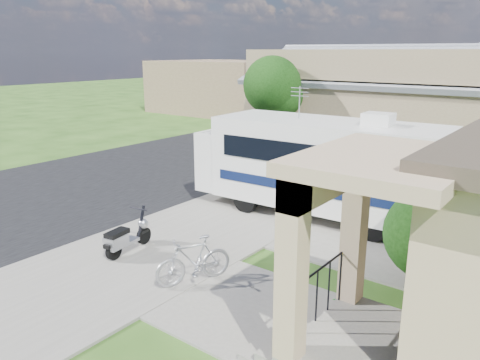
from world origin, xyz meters
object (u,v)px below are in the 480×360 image
Objects in this scene: pickup_truck at (278,130)px; van at (333,114)px; garden_hose at (338,310)px; motorhome at (318,163)px; scooter at (126,237)px; bicycle at (194,263)px; shrub at (436,231)px.

van reaches higher than pickup_truck.
pickup_truck is 16.22m from garden_hose.
motorhome is 1.30× the size of pickup_truck.
scooter is 3.86× the size of garden_hose.
garden_hose is at bearing -56.93° from van.
bicycle is 15.34m from pickup_truck.
pickup_truck is (-4.51, 13.64, 0.34)m from scooter.
shrub reaches higher than van.
scooter is 21.58m from van.
motorhome is 5.67m from garden_hose.
motorhome is at bearing 147.43° from shrub.
motorhome is at bearing 137.73° from pickup_truck.
motorhome is 18.73× the size of garden_hose.
garden_hose is (9.72, -12.96, -0.70)m from pickup_truck.
van is at bearing 116.84° from garden_hose.
pickup_truck is at bearing 126.09° from motorhome.
pickup_truck is (-6.80, 13.74, 0.29)m from bicycle.
scooter is at bearing -156.82° from shrub.
garden_hose is (5.22, 0.68, -0.36)m from scooter.
bicycle is (2.30, -0.10, 0.05)m from scooter.
shrub is at bearing 59.99° from bicycle.
shrub reaches higher than garden_hose.
shrub is 6.88m from scooter.
van is at bearing -76.84° from pickup_truck.
pickup_truck is 1.01× the size of van.
scooter is at bearing -172.58° from garden_hose.
garden_hose is at bearing -117.84° from shrub.
bicycle is 22.33m from van.
pickup_truck reaches higher than garden_hose.
motorhome is 2.93× the size of shrub.
shrub is 2.57m from garden_hose.
bicycle is at bearing -11.00° from scooter.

